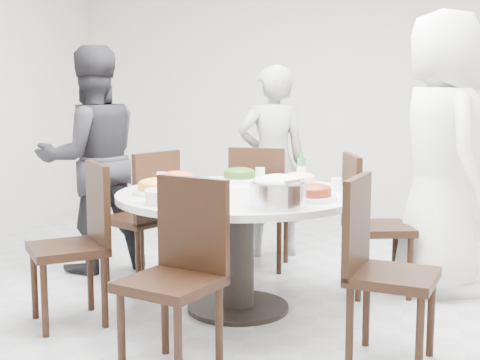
% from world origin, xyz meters
% --- Properties ---
extents(floor, '(6.00, 6.00, 0.01)m').
position_xyz_m(floor, '(0.00, 0.00, 0.00)').
color(floor, '#B2B2B7').
rests_on(floor, ground).
extents(wall_back, '(6.00, 0.01, 2.80)m').
position_xyz_m(wall_back, '(0.00, 3.00, 1.40)').
color(wall_back, beige).
rests_on(wall_back, ground).
extents(wall_front, '(6.00, 0.01, 2.80)m').
position_xyz_m(wall_front, '(0.00, -3.00, 1.40)').
color(wall_front, beige).
rests_on(wall_front, ground).
extents(dining_table, '(1.50, 1.50, 0.75)m').
position_xyz_m(dining_table, '(-0.34, -0.32, 0.38)').
color(dining_table, silver).
rests_on(dining_table, floor).
extents(chair_ne, '(0.53, 0.53, 0.95)m').
position_xyz_m(chair_ne, '(0.49, 0.25, 0.47)').
color(chair_ne, black).
rests_on(chair_ne, floor).
extents(chair_n, '(0.43, 0.43, 0.95)m').
position_xyz_m(chair_n, '(-0.42, 0.70, 0.47)').
color(chair_n, black).
rests_on(chair_n, floor).
extents(chair_nw, '(0.56, 0.56, 0.95)m').
position_xyz_m(chair_nw, '(-1.19, 0.13, 0.47)').
color(chair_nw, black).
rests_on(chair_nw, floor).
extents(chair_sw, '(0.59, 0.59, 0.95)m').
position_xyz_m(chair_sw, '(-1.25, -0.80, 0.47)').
color(chair_sw, black).
rests_on(chair_sw, floor).
extents(chair_s, '(0.53, 0.53, 0.95)m').
position_xyz_m(chair_s, '(-0.42, -1.30, 0.47)').
color(chair_s, black).
rests_on(chair_s, floor).
extents(chair_se, '(0.49, 0.49, 0.95)m').
position_xyz_m(chair_se, '(0.62, -0.91, 0.47)').
color(chair_se, black).
rests_on(chair_se, floor).
extents(diner_right, '(0.89, 1.08, 1.91)m').
position_xyz_m(diner_right, '(0.89, 0.44, 0.95)').
color(diner_right, silver).
rests_on(diner_right, floor).
extents(diner_middle, '(0.68, 0.58, 1.57)m').
position_xyz_m(diner_middle, '(-0.42, 1.09, 0.79)').
color(diner_middle, black).
rests_on(diner_middle, floor).
extents(diner_left, '(1.04, 1.03, 1.70)m').
position_xyz_m(diner_left, '(-1.65, 0.32, 0.85)').
color(diner_left, black).
rests_on(diner_left, floor).
extents(dish_greens, '(0.28, 0.28, 0.07)m').
position_xyz_m(dish_greens, '(-0.45, 0.15, 0.79)').
color(dish_greens, white).
rests_on(dish_greens, dining_table).
extents(dish_pale, '(0.27, 0.27, 0.07)m').
position_xyz_m(dish_pale, '(-0.01, -0.01, 0.79)').
color(dish_pale, white).
rests_on(dish_pale, dining_table).
extents(dish_orange, '(0.28, 0.28, 0.08)m').
position_xyz_m(dish_orange, '(-0.80, -0.16, 0.79)').
color(dish_orange, white).
rests_on(dish_orange, dining_table).
extents(dish_redbrown, '(0.27, 0.27, 0.07)m').
position_xyz_m(dish_redbrown, '(0.15, -0.49, 0.78)').
color(dish_redbrown, white).
rests_on(dish_redbrown, dining_table).
extents(dish_tofu, '(0.29, 0.29, 0.08)m').
position_xyz_m(dish_tofu, '(-0.80, -0.50, 0.79)').
color(dish_tofu, white).
rests_on(dish_tofu, dining_table).
extents(rice_bowl, '(0.31, 0.31, 0.13)m').
position_xyz_m(rice_bowl, '(-0.00, -0.74, 0.82)').
color(rice_bowl, silver).
rests_on(rice_bowl, dining_table).
extents(soup_bowl, '(0.25, 0.25, 0.08)m').
position_xyz_m(soup_bowl, '(-0.63, -0.79, 0.79)').
color(soup_bowl, white).
rests_on(soup_bowl, dining_table).
extents(beverage_bottle, '(0.06, 0.06, 0.21)m').
position_xyz_m(beverage_bottle, '(-0.04, 0.23, 0.85)').
color(beverage_bottle, '#307A41').
rests_on(beverage_bottle, dining_table).
extents(tea_cups, '(0.07, 0.07, 0.08)m').
position_xyz_m(tea_cups, '(-0.36, 0.33, 0.79)').
color(tea_cups, white).
rests_on(tea_cups, dining_table).
extents(chopsticks, '(0.24, 0.04, 0.01)m').
position_xyz_m(chopsticks, '(-0.32, 0.36, 0.76)').
color(chopsticks, tan).
rests_on(chopsticks, dining_table).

